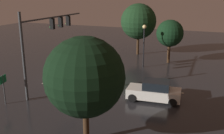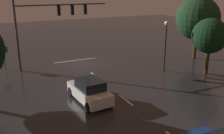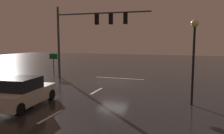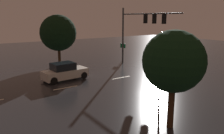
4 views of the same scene
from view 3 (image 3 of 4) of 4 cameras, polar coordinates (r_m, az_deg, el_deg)
The scene contains 8 objects.
ground_plane at distance 20.90m, azimuth 0.29°, elevation -3.75°, with size 80.00×80.00×0.00m, color #232326.
traffic_signal_assembly at distance 22.37m, azimuth -5.83°, elevation 10.01°, with size 9.55×0.47×7.16m.
lane_dash_far at distance 17.22m, azimuth -3.92°, elevation -6.05°, with size 2.20×0.16×0.01m, color beige.
lane_dash_mid at distance 12.11m, azimuth -15.09°, elevation -11.87°, with size 2.20×0.16×0.01m, color beige.
stop_bar at distance 22.81m, azimuth 1.89°, elevation -2.85°, with size 5.00×0.16×0.01m, color beige.
car_approaching at distance 14.14m, azimuth -21.39°, elevation -6.07°, with size 2.21×4.48×1.70m.
street_lamp_left_kerb at distance 13.91m, azimuth 19.95°, elevation 5.04°, with size 0.44×0.44×5.00m.
route_sign at distance 25.63m, azimuth -14.54°, elevation 1.91°, with size 0.89×0.25×2.41m.
Camera 3 is at (-6.46, 19.50, 3.84)m, focal length 36.27 mm.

